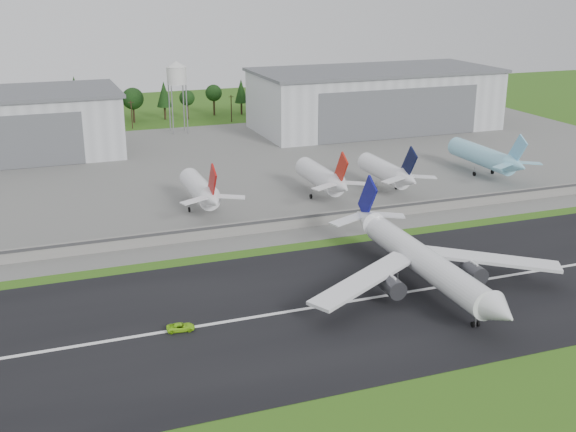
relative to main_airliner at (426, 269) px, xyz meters
name	(u,v)px	position (x,y,z in m)	size (l,w,h in m)	color
ground	(411,317)	(-8.51, -9.56, -4.89)	(600.00, 600.00, 0.00)	#225915
runway	(387,296)	(-8.51, 0.44, -4.84)	(320.00, 60.00, 0.10)	black
runway_centerline	(387,295)	(-8.51, 0.44, -4.78)	(220.00, 1.00, 0.02)	white
apron	(235,168)	(-8.51, 110.44, -4.84)	(320.00, 150.00, 0.10)	slate
blast_fence	(305,221)	(-8.51, 45.42, -3.09)	(240.00, 0.61, 3.50)	gray
hangar_east	(374,99)	(66.49, 155.35, 7.73)	(102.00, 47.00, 25.20)	silver
water_tower	(176,73)	(-13.51, 175.44, 19.66)	(8.40, 8.40, 29.40)	#99999E
utility_poles	(183,125)	(-8.51, 190.44, -4.89)	(230.00, 3.00, 12.00)	black
treeline	(176,119)	(-8.51, 205.44, -4.89)	(320.00, 16.00, 22.00)	black
main_airliner	(426,269)	(0.00, 0.00, 0.00)	(57.28, 59.10, 18.17)	white
ground_vehicle	(181,327)	(-51.11, -0.13, -4.08)	(2.37, 5.13, 1.43)	#98E31A
parked_jet_red_a	(202,191)	(-30.29, 67.01, 1.35)	(7.36, 31.29, 16.76)	white
parked_jet_red_b	(324,178)	(5.88, 67.02, 1.44)	(7.36, 31.29, 16.86)	white
parked_jet_navy	(389,172)	(26.94, 67.00, 1.31)	(7.36, 31.29, 16.72)	white
parked_jet_skyblue	(487,157)	(65.27, 72.04, 1.50)	(7.36, 37.29, 16.96)	#88D1EB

